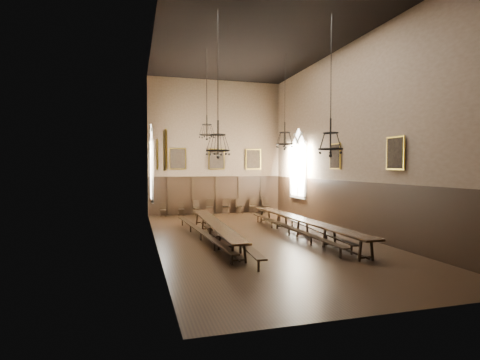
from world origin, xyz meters
name	(u,v)px	position (x,y,z in m)	size (l,w,h in m)	color
floor	(259,238)	(0.00, 0.00, -0.01)	(9.00, 18.00, 0.02)	black
ceiling	(259,34)	(0.00, 0.00, 9.01)	(9.00, 18.00, 0.02)	black
wall_back	(216,147)	(0.00, 9.01, 4.50)	(9.00, 0.02, 9.00)	#776049
wall_front	(395,104)	(0.00, -9.01, 4.50)	(9.00, 0.02, 9.00)	#776049
wall_left	(155,134)	(-4.51, 0.00, 4.50)	(0.02, 18.00, 9.00)	#776049
wall_right	(349,139)	(4.51, 0.00, 4.50)	(0.02, 18.00, 9.00)	#776049
wainscot_panelling	(259,210)	(0.00, 0.00, 1.25)	(9.00, 18.00, 2.50)	black
table_left	(215,231)	(-1.95, 0.21, 0.37)	(0.94, 9.55, 0.74)	black
table_right	(303,228)	(2.02, -0.26, 0.40)	(1.01, 10.37, 0.81)	black
bench_left_outer	(201,234)	(-2.59, 0.12, 0.27)	(0.88, 9.36, 0.42)	black
bench_left_inner	(228,233)	(-1.48, -0.24, 0.31)	(0.91, 10.74, 0.48)	black
bench_right_inner	(289,230)	(1.49, 0.06, 0.27)	(0.35, 9.59, 0.43)	black
bench_right_outer	(307,229)	(2.49, 0.22, 0.26)	(0.91, 9.13, 0.41)	black
chair_0	(163,212)	(-3.59, 8.46, 0.26)	(0.42, 0.42, 0.86)	black
chair_1	(181,212)	(-2.42, 8.59, 0.26)	(0.46, 0.46, 0.87)	black
chair_2	(197,211)	(-1.39, 8.57, 0.29)	(0.51, 0.51, 0.95)	black
chair_3	(209,210)	(-0.55, 8.60, 0.31)	(0.54, 0.54, 1.03)	black
chair_4	(226,209)	(0.57, 8.60, 0.31)	(0.56, 0.56, 1.04)	black
chair_5	(239,209)	(1.50, 8.55, 0.29)	(0.44, 0.44, 0.97)	black
chair_6	(253,209)	(2.50, 8.57, 0.31)	(0.49, 0.49, 1.03)	black
chair_7	(266,208)	(3.42, 8.54, 0.30)	(0.47, 0.47, 1.00)	black
chandelier_back_left	(207,128)	(-1.85, 2.55, 5.07)	(0.78, 0.78, 4.38)	black
chandelier_back_right	(285,138)	(2.15, 2.19, 4.64)	(0.93, 0.93, 4.82)	black
chandelier_front_left	(218,142)	(-2.31, -2.08, 4.12)	(0.91, 0.91, 5.38)	black
chandelier_front_right	(330,141)	(1.92, -2.90, 4.17)	(0.95, 0.95, 5.31)	black
portrait_back_0	(178,159)	(-2.60, 8.88, 3.70)	(1.10, 0.12, 1.40)	gold
portrait_back_1	(217,159)	(0.00, 8.88, 3.70)	(1.10, 0.12, 1.40)	gold
portrait_back_2	(253,159)	(2.60, 8.88, 3.70)	(1.10, 0.12, 1.40)	gold
portrait_left_0	(157,155)	(-4.38, 1.00, 3.70)	(0.12, 1.00, 1.30)	gold
portrait_left_1	(165,150)	(-4.38, -3.50, 3.70)	(0.12, 1.00, 1.30)	gold
portrait_right_0	(335,156)	(4.38, 1.00, 3.70)	(0.12, 1.00, 1.30)	gold
portrait_right_1	(395,153)	(4.38, -3.50, 3.70)	(0.12, 1.00, 1.30)	gold
window_right	(298,163)	(4.43, 5.50, 3.40)	(0.20, 2.20, 4.60)	white
window_left	(151,163)	(-4.43, 5.50, 3.40)	(0.20, 2.20, 4.60)	white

